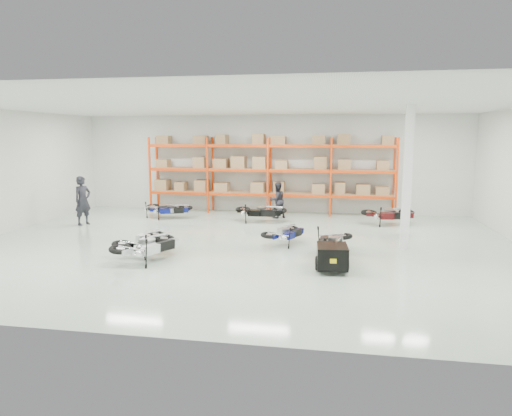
% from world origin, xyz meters
% --- Properties ---
extents(room, '(18.00, 18.00, 18.00)m').
position_xyz_m(room, '(0.00, 0.00, 2.25)').
color(room, beige).
rests_on(room, ground).
extents(pallet_rack, '(11.28, 0.98, 3.62)m').
position_xyz_m(pallet_rack, '(-0.00, 6.45, 2.26)').
color(pallet_rack, '#E73E0C').
rests_on(pallet_rack, ground).
extents(structural_column, '(0.25, 0.25, 4.50)m').
position_xyz_m(structural_column, '(5.20, 0.50, 2.25)').
color(structural_column, white).
rests_on(structural_column, ground).
extents(moto_blue_centre, '(1.43, 1.78, 1.03)m').
position_xyz_m(moto_blue_centre, '(1.42, 0.41, 0.49)').
color(moto_blue_centre, '#080D53').
rests_on(moto_blue_centre, ground).
extents(moto_silver_left, '(1.70, 2.11, 1.23)m').
position_xyz_m(moto_silver_left, '(-2.20, -2.30, 0.58)').
color(moto_silver_left, '#B6B7BD').
rests_on(moto_silver_left, ground).
extents(moto_black_far_left, '(1.41, 1.93, 1.13)m').
position_xyz_m(moto_black_far_left, '(-2.62, -1.58, 0.53)').
color(moto_black_far_left, black).
rests_on(moto_black_far_left, ground).
extents(moto_touring_right, '(1.10, 1.88, 1.16)m').
position_xyz_m(moto_touring_right, '(2.96, -0.80, 0.55)').
color(moto_touring_right, black).
rests_on(moto_touring_right, ground).
extents(trailer, '(0.88, 1.68, 0.70)m').
position_xyz_m(trailer, '(2.96, -2.39, 0.41)').
color(trailer, black).
rests_on(trailer, ground).
extents(moto_back_a, '(1.82, 1.27, 1.07)m').
position_xyz_m(moto_back_a, '(-4.04, 4.37, 0.51)').
color(moto_back_a, navy).
rests_on(moto_back_a, ground).
extents(moto_back_b, '(1.85, 1.34, 1.08)m').
position_xyz_m(moto_back_b, '(-4.49, 4.52, 0.51)').
color(moto_back_b, '#B3B8BE').
rests_on(moto_back_b, ground).
extents(moto_back_c, '(1.88, 0.95, 1.21)m').
position_xyz_m(moto_back_c, '(-0.05, 4.21, 0.57)').
color(moto_back_c, black).
rests_on(moto_back_c, ground).
extents(moto_back_d, '(2.01, 1.27, 1.20)m').
position_xyz_m(moto_back_d, '(5.18, 4.46, 0.57)').
color(moto_back_d, '#460E10').
rests_on(moto_back_d, ground).
extents(person_left, '(0.73, 0.85, 1.97)m').
position_xyz_m(person_left, '(-6.98, 2.41, 0.98)').
color(person_left, '#21212A').
rests_on(person_left, ground).
extents(person_back, '(0.97, 0.94, 1.57)m').
position_xyz_m(person_back, '(0.53, 5.25, 0.79)').
color(person_back, '#22212A').
rests_on(person_back, ground).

